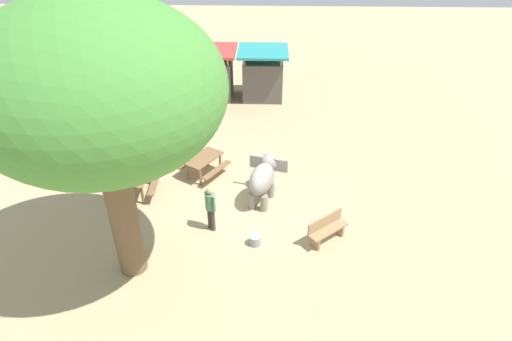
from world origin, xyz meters
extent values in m
plane|color=tan|center=(0.00, 0.00, 0.00)|extent=(60.00, 60.00, 0.00)
cylinder|color=gray|center=(0.35, 0.87, 0.31)|extent=(0.26, 0.26, 0.61)
cylinder|color=gray|center=(0.76, 0.76, 0.31)|extent=(0.26, 0.26, 0.61)
cylinder|color=gray|center=(0.12, 0.07, 0.31)|extent=(0.26, 0.26, 0.61)
cylinder|color=gray|center=(0.53, -0.05, 0.31)|extent=(0.26, 0.26, 0.61)
ellipsoid|color=gray|center=(0.44, 0.41, 0.98)|extent=(1.16, 1.68, 0.92)
sphere|color=gray|center=(0.69, 1.32, 1.09)|extent=(0.65, 0.65, 0.65)
cone|color=gray|center=(0.76, 1.56, 0.51)|extent=(0.20, 0.20, 1.03)
cube|color=gray|center=(0.25, 1.34, 1.09)|extent=(0.53, 0.22, 0.49)
cube|color=gray|center=(1.08, 1.11, 1.09)|extent=(0.53, 0.22, 0.49)
cylinder|color=#3F3833|center=(-1.21, -1.00, 0.41)|extent=(0.14, 0.14, 0.82)
cylinder|color=#3F3833|center=(-1.09, -1.14, 0.41)|extent=(0.14, 0.14, 0.82)
cylinder|color=#4C7F59|center=(-1.15, -1.07, 1.11)|extent=(0.32, 0.32, 0.58)
sphere|color=tan|center=(-1.15, -1.07, 1.51)|extent=(0.22, 0.22, 0.22)
cylinder|color=#4C7F59|center=(-1.29, -0.92, 1.12)|extent=(0.09, 0.09, 0.55)
cylinder|color=#4C7F59|center=(-1.01, -1.22, 1.12)|extent=(0.09, 0.09, 0.55)
cylinder|color=brown|center=(-3.24, -2.87, 1.99)|extent=(0.78, 0.78, 3.98)
ellipsoid|color=#478C38|center=(-3.24, -2.87, 5.59)|extent=(5.96, 5.46, 4.22)
cube|color=#9E7A51|center=(2.55, -1.54, 0.45)|extent=(1.34, 1.19, 0.06)
cube|color=#9E7A51|center=(2.44, -1.41, 0.68)|extent=(1.13, 0.93, 0.40)
cube|color=#9E7A51|center=(2.96, -1.21, 0.21)|extent=(0.29, 0.33, 0.42)
cube|color=#9E7A51|center=(2.14, -1.87, 0.21)|extent=(0.29, 0.33, 0.42)
cube|color=brown|center=(-4.05, 0.78, 0.75)|extent=(0.85, 1.53, 0.06)
cylinder|color=brown|center=(-3.70, 0.19, 0.36)|extent=(0.10, 0.10, 0.72)
cylinder|color=brown|center=(-4.34, 0.17, 0.36)|extent=(0.10, 0.10, 0.72)
cylinder|color=brown|center=(-3.75, 1.39, 0.36)|extent=(0.10, 0.10, 0.72)
cylinder|color=brown|center=(-4.39, 1.36, 0.36)|extent=(0.10, 0.10, 0.72)
cube|color=brown|center=(-3.43, 0.80, 0.44)|extent=(0.30, 1.51, 0.05)
cube|color=brown|center=(-4.67, 0.75, 0.44)|extent=(0.30, 1.51, 0.05)
cube|color=brown|center=(-1.80, 2.08, 0.75)|extent=(1.47, 1.70, 0.06)
cylinder|color=brown|center=(-1.84, 1.40, 0.36)|extent=(0.10, 0.10, 0.72)
cylinder|color=brown|center=(-2.39, 1.74, 0.36)|extent=(0.10, 0.10, 0.72)
cylinder|color=brown|center=(-1.21, 2.42, 0.36)|extent=(0.10, 0.10, 0.72)
cylinder|color=brown|center=(-1.75, 2.76, 0.36)|extent=(0.10, 0.10, 0.72)
cube|color=brown|center=(-1.27, 1.75, 0.44)|extent=(1.00, 1.40, 0.05)
cube|color=brown|center=(-2.33, 2.41, 0.44)|extent=(1.00, 1.40, 0.05)
cube|color=#59514C|center=(-2.28, 9.49, 1.00)|extent=(2.00, 1.80, 2.00)
cube|color=#C63833|center=(-2.28, 9.49, 2.46)|extent=(2.50, 2.50, 0.12)
cylinder|color=gray|center=(-1.38, 10.30, 1.20)|extent=(0.10, 0.10, 2.40)
cylinder|color=gray|center=(-1.38, 8.68, 1.20)|extent=(0.10, 0.10, 2.40)
cylinder|color=gray|center=(-3.18, 10.30, 1.20)|extent=(0.10, 0.10, 2.40)
cylinder|color=gray|center=(-3.18, 8.68, 1.20)|extent=(0.10, 0.10, 2.40)
cube|color=#59514C|center=(0.32, 9.49, 1.00)|extent=(2.00, 1.80, 2.00)
cube|color=teal|center=(0.32, 9.49, 2.46)|extent=(2.50, 2.50, 0.12)
cylinder|color=gray|center=(1.22, 10.30, 1.20)|extent=(0.10, 0.10, 2.40)
cylinder|color=gray|center=(1.22, 8.68, 1.20)|extent=(0.10, 0.10, 2.40)
cylinder|color=gray|center=(-0.58, 10.30, 1.20)|extent=(0.10, 0.10, 2.40)
cylinder|color=gray|center=(-0.58, 8.68, 1.20)|extent=(0.10, 0.10, 2.40)
cylinder|color=gray|center=(0.28, -1.77, 0.16)|extent=(0.36, 0.36, 0.32)
camera|label=1|loc=(0.62, -12.04, 9.48)|focal=30.94mm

